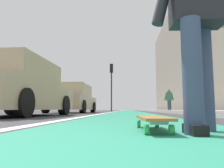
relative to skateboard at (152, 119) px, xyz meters
name	(u,v)px	position (x,y,z in m)	size (l,w,h in m)	color
ground_plane	(129,113)	(9.05, 0.14, -0.09)	(80.00, 80.00, 0.00)	#38383D
bike_lane_paint	(128,111)	(23.05, 0.14, -0.09)	(56.00, 1.90, 0.00)	#288466
lane_stripe_white	(117,111)	(19.05, 1.24, -0.09)	(52.00, 0.16, 0.01)	silver
sidewalk_curb	(169,111)	(17.05, -3.23, -0.02)	(52.00, 3.20, 0.14)	#9E9B93
building_facade	(186,48)	(21.05, -5.92, 6.46)	(40.00, 1.20, 13.11)	gray
skateboard	(152,119)	(0.00, 0.00, 0.00)	(0.85, 0.23, 0.11)	green
skater_person	(197,11)	(-0.15, -0.35, 0.84)	(0.47, 0.72, 1.64)	#384260
parked_car_near	(16,90)	(3.82, 3.15, 0.60)	(4.32, 2.07, 1.46)	tan
parked_car_mid	(72,99)	(9.63, 3.12, 0.60)	(4.39, 2.05, 1.46)	tan
traffic_light	(111,78)	(17.96, 1.64, 2.87)	(0.33, 0.28, 4.29)	#2D2D2D
pedestrian_distant	(169,99)	(13.55, -2.63, 0.80)	(0.44, 0.68, 1.56)	#384260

